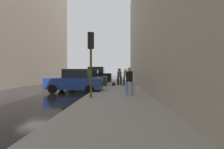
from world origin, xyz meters
TOP-DOWN VIEW (x-y plane):
  - ground_plane at (0.00, 0.00)m, footprint 120.00×120.00m
  - sidewalk at (6.00, 0.00)m, footprint 4.00×40.00m
  - parked_blue_sedan at (2.65, 0.47)m, footprint 4.27×2.18m
  - parked_dark_green_sedan at (2.65, 5.43)m, footprint 4.27×2.19m
  - parked_black_suv at (2.65, 11.01)m, footprint 4.62×2.10m
  - fire_hydrant at (4.45, 5.63)m, footprint 0.42×0.22m
  - traffic_light at (4.50, -3.25)m, footprint 0.32×0.32m
  - pedestrian_with_beanie at (6.00, 6.03)m, footprint 0.51×0.43m
  - pedestrian_with_fedora at (6.05, 7.13)m, footprint 0.51×0.43m
  - pedestrian_in_tan_coat at (6.66, 5.42)m, footprint 0.51×0.43m
  - pedestrian_in_jeans at (6.67, -2.22)m, footprint 0.51×0.43m
  - duffel_bag at (5.43, 5.30)m, footprint 0.32×0.44m

SIDE VIEW (x-z plane):
  - ground_plane at x=0.00m, z-range 0.00..0.00m
  - sidewalk at x=6.00m, z-range 0.00..0.15m
  - duffel_bag at x=5.43m, z-range 0.15..0.43m
  - fire_hydrant at x=4.45m, z-range 0.15..0.85m
  - parked_blue_sedan at x=2.65m, z-range -0.05..1.74m
  - parked_dark_green_sedan at x=2.65m, z-range -0.05..1.74m
  - parked_black_suv at x=2.65m, z-range -0.09..2.16m
  - pedestrian_in_tan_coat at x=6.66m, z-range 0.25..1.96m
  - pedestrian_in_jeans at x=6.67m, z-range 0.25..1.96m
  - pedestrian_with_beanie at x=6.00m, z-range 0.25..2.02m
  - pedestrian_with_fedora at x=6.05m, z-range 0.25..2.02m
  - traffic_light at x=4.50m, z-range 0.96..4.56m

